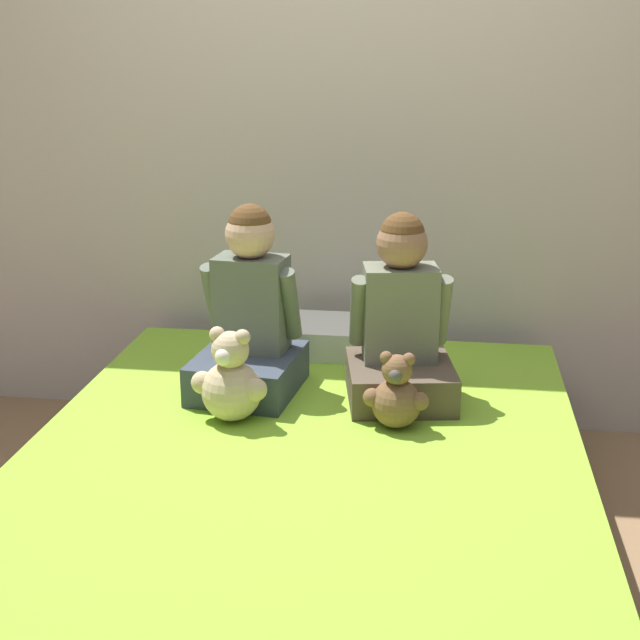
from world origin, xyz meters
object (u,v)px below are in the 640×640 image
bed (305,504)px  child_on_right (400,327)px  teddy_bear_held_by_right_child (396,396)px  child_on_left (250,320)px  teddy_bear_held_by_left_child (231,382)px  pillow_at_headboard (338,337)px

bed → child_on_right: size_ratio=3.26×
bed → teddy_bear_held_by_right_child: teddy_bear_held_by_right_child is taller
bed → child_on_right: child_on_right is taller
child_on_left → teddy_bear_held_by_left_child: 0.29m
bed → teddy_bear_held_by_left_child: teddy_bear_held_by_left_child is taller
teddy_bear_held_by_left_child → pillow_at_headboard: 0.73m
bed → teddy_bear_held_by_right_child: (0.26, 0.16, 0.30)m
bed → teddy_bear_held_by_left_child: bearing=150.3°
teddy_bear_held_by_left_child → teddy_bear_held_by_right_child: bearing=12.9°
child_on_right → teddy_bear_held_by_left_child: (-0.51, -0.26, -0.12)m
bed → child_on_left: 0.65m
child_on_right → teddy_bear_held_by_left_child: bearing=-162.3°
child_on_right → teddy_bear_held_by_right_child: (0.01, -0.25, -0.14)m
child_on_right → pillow_at_headboard: (-0.25, 0.42, -0.19)m
child_on_right → teddy_bear_held_by_right_child: size_ratio=2.55×
bed → teddy_bear_held_by_right_child: 0.43m
bed → child_on_left: child_on_left is taller
child_on_left → teddy_bear_held_by_right_child: (0.51, -0.25, -0.14)m
teddy_bear_held_by_left_child → pillow_at_headboard: size_ratio=0.57×
child_on_right → teddy_bear_held_by_left_child: 0.58m
child_on_left → child_on_right: child_on_left is taller
child_on_left → bed: bearing=-52.5°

